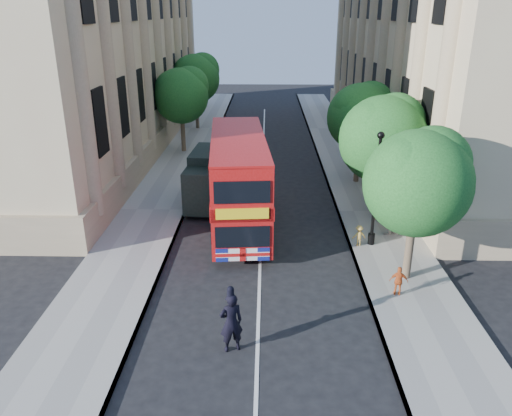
# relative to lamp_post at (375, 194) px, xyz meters

# --- Properties ---
(ground) EXTENTS (120.00, 120.00, 0.00)m
(ground) POSITION_rel_lamp_post_xyz_m (-5.00, -6.00, -2.51)
(ground) COLOR black
(ground) RESTS_ON ground
(pavement_right) EXTENTS (3.50, 80.00, 0.12)m
(pavement_right) POSITION_rel_lamp_post_xyz_m (0.75, 4.00, -2.45)
(pavement_right) COLOR gray
(pavement_right) RESTS_ON ground
(pavement_left) EXTENTS (3.50, 80.00, 0.12)m
(pavement_left) POSITION_rel_lamp_post_xyz_m (-10.75, 4.00, -2.45)
(pavement_left) COLOR gray
(pavement_left) RESTS_ON ground
(building_right) EXTENTS (12.00, 38.00, 18.00)m
(building_right) POSITION_rel_lamp_post_xyz_m (8.80, 18.00, 6.49)
(building_right) COLOR tan
(building_right) RESTS_ON ground
(building_left) EXTENTS (12.00, 38.00, 18.00)m
(building_left) POSITION_rel_lamp_post_xyz_m (-18.80, 18.00, 6.49)
(building_left) COLOR tan
(building_left) RESTS_ON ground
(tree_right_near) EXTENTS (4.00, 4.00, 6.08)m
(tree_right_near) POSITION_rel_lamp_post_xyz_m (0.84, -2.97, 1.74)
(tree_right_near) COLOR #473828
(tree_right_near) RESTS_ON ground
(tree_right_mid) EXTENTS (4.20, 4.20, 6.37)m
(tree_right_mid) POSITION_rel_lamp_post_xyz_m (0.84, 3.03, 1.93)
(tree_right_mid) COLOR #473828
(tree_right_mid) RESTS_ON ground
(tree_right_far) EXTENTS (4.00, 4.00, 6.15)m
(tree_right_far) POSITION_rel_lamp_post_xyz_m (0.84, 9.03, 1.80)
(tree_right_far) COLOR #473828
(tree_right_far) RESTS_ON ground
(tree_left_far) EXTENTS (4.00, 4.00, 6.30)m
(tree_left_far) POSITION_rel_lamp_post_xyz_m (-10.96, 16.03, 1.93)
(tree_left_far) COLOR #473828
(tree_left_far) RESTS_ON ground
(tree_left_back) EXTENTS (4.20, 4.20, 6.65)m
(tree_left_back) POSITION_rel_lamp_post_xyz_m (-10.96, 24.03, 2.20)
(tree_left_back) COLOR #473828
(tree_left_back) RESTS_ON ground
(lamp_post) EXTENTS (0.32, 0.32, 5.16)m
(lamp_post) POSITION_rel_lamp_post_xyz_m (0.00, 0.00, 0.00)
(lamp_post) COLOR black
(lamp_post) RESTS_ON pavement_right
(double_decker_bus) EXTENTS (3.28, 9.66, 4.38)m
(double_decker_bus) POSITION_rel_lamp_post_xyz_m (-6.09, 2.28, -0.09)
(double_decker_bus) COLOR #A60C0B
(double_decker_bus) RESTS_ON ground
(box_van) EXTENTS (2.37, 5.21, 2.92)m
(box_van) POSITION_rel_lamp_post_xyz_m (-7.77, 5.02, -1.08)
(box_van) COLOR black
(box_van) RESTS_ON ground
(police_constable) EXTENTS (0.86, 0.71, 2.02)m
(police_constable) POSITION_rel_lamp_post_xyz_m (-5.81, -7.56, -1.50)
(police_constable) COLOR black
(police_constable) RESTS_ON ground
(woman_pedestrian) EXTENTS (1.04, 1.00, 1.69)m
(woman_pedestrian) POSITION_rel_lamp_post_xyz_m (1.01, 1.13, -1.54)
(woman_pedestrian) COLOR silver
(woman_pedestrian) RESTS_ON pavement_right
(child_a) EXTENTS (0.71, 0.38, 1.14)m
(child_a) POSITION_rel_lamp_post_xyz_m (0.14, -4.35, -1.82)
(child_a) COLOR #C65623
(child_a) RESTS_ON pavement_right
(child_b) EXTENTS (0.67, 0.45, 0.96)m
(child_b) POSITION_rel_lamp_post_xyz_m (-0.60, -0.17, -1.91)
(child_b) COLOR #EEBC51
(child_b) RESTS_ON pavement_right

